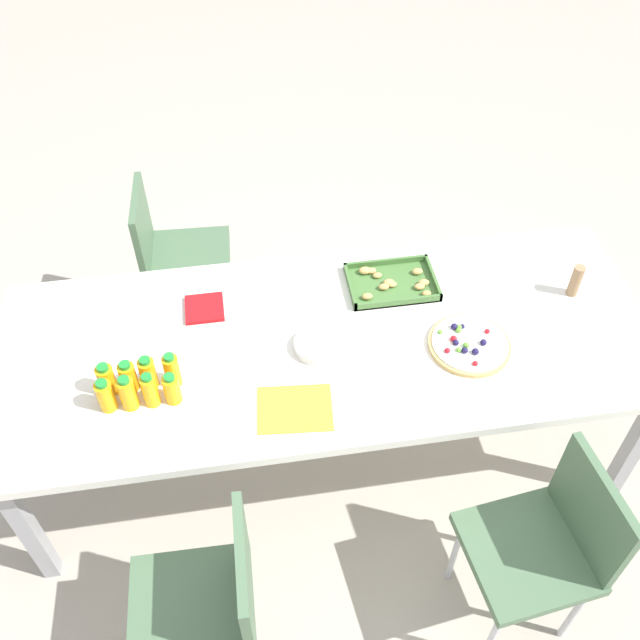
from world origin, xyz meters
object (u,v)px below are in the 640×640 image
at_px(chair_near_left, 211,601).
at_px(paper_folder, 295,409).
at_px(chair_far_left, 172,251).
at_px(juice_bottle_3, 172,389).
at_px(snack_tray, 392,283).
at_px(juice_bottle_6, 148,373).
at_px(plate_stack, 318,345).
at_px(juice_bottle_1, 128,393).
at_px(party_table, 328,348).
at_px(juice_bottle_5, 128,377).
at_px(juice_bottle_2, 150,390).
at_px(chair_near_right, 549,541).
at_px(juice_bottle_0, 106,396).
at_px(napkin_stack, 204,308).
at_px(juice_bottle_4, 107,380).
at_px(cardboard_tube, 576,281).
at_px(juice_bottle_7, 172,370).
at_px(fruit_pizza, 469,344).

xyz_separation_m(chair_near_left, paper_folder, (0.34, 0.53, 0.23)).
height_order(chair_far_left, juice_bottle_3, juice_bottle_3).
height_order(juice_bottle_3, snack_tray, juice_bottle_3).
bearing_deg(snack_tray, juice_bottle_6, -159.27).
xyz_separation_m(juice_bottle_3, plate_stack, (0.54, 0.16, -0.04)).
distance_m(juice_bottle_1, snack_tray, 1.13).
height_order(party_table, juice_bottle_5, juice_bottle_5).
bearing_deg(juice_bottle_2, juice_bottle_6, 95.95).
bearing_deg(chair_near_right, party_table, 30.67).
xyz_separation_m(juice_bottle_5, paper_folder, (0.56, -0.18, -0.06)).
bearing_deg(chair_far_left, paper_folder, 23.48).
xyz_separation_m(party_table, juice_bottle_6, (-0.66, -0.11, 0.12)).
xyz_separation_m(chair_near_right, juice_bottle_0, (-1.43, 0.61, 0.30)).
distance_m(plate_stack, napkin_stack, 0.49).
bearing_deg(juice_bottle_4, juice_bottle_3, -18.15).
relative_size(juice_bottle_0, cardboard_tube, 0.98).
bearing_deg(chair_near_right, juice_bottle_7, 53.35).
height_order(juice_bottle_2, juice_bottle_7, same).
xyz_separation_m(juice_bottle_2, juice_bottle_5, (-0.08, 0.08, -0.01)).
relative_size(juice_bottle_2, juice_bottle_4, 1.08).
height_order(juice_bottle_4, napkin_stack, juice_bottle_4).
xyz_separation_m(juice_bottle_0, paper_folder, (0.64, -0.11, -0.06)).
xyz_separation_m(chair_far_left, juice_bottle_2, (-0.05, -1.06, 0.30)).
bearing_deg(fruit_pizza, juice_bottle_4, -179.81).
relative_size(party_table, fruit_pizza, 8.10).
relative_size(fruit_pizza, napkin_stack, 2.06).
bearing_deg(juice_bottle_7, juice_bottle_1, -152.54).
height_order(juice_bottle_6, paper_folder, juice_bottle_6).
relative_size(juice_bottle_5, juice_bottle_7, 0.90).
xyz_separation_m(juice_bottle_1, cardboard_tube, (1.74, 0.29, 0.00)).
bearing_deg(fruit_pizza, cardboard_tube, 22.96).
bearing_deg(juice_bottle_1, juice_bottle_5, 91.33).
bearing_deg(cardboard_tube, plate_stack, -172.98).
height_order(chair_near_left, cardboard_tube, cardboard_tube).
distance_m(snack_tray, paper_folder, 0.73).
height_order(juice_bottle_5, plate_stack, juice_bottle_5).
height_order(snack_tray, paper_folder, snack_tray).
bearing_deg(juice_bottle_1, chair_near_left, -70.95).
bearing_deg(cardboard_tube, juice_bottle_1, -170.56).
relative_size(chair_near_left, fruit_pizza, 2.69).
xyz_separation_m(chair_near_right, juice_bottle_7, (-1.20, 0.69, 0.30)).
bearing_deg(juice_bottle_3, juice_bottle_0, 179.35).
bearing_deg(juice_bottle_7, napkin_stack, 70.56).
bearing_deg(juice_bottle_3, snack_tray, 26.77).
bearing_deg(juice_bottle_0, party_table, 13.44).
bearing_deg(chair_near_left, snack_tray, -35.52).
distance_m(juice_bottle_3, juice_bottle_6, 0.12).
xyz_separation_m(fruit_pizza, plate_stack, (-0.56, 0.08, 0.00)).
xyz_separation_m(juice_bottle_2, plate_stack, (0.61, 0.16, -0.05)).
bearing_deg(fruit_pizza, juice_bottle_3, -175.93).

